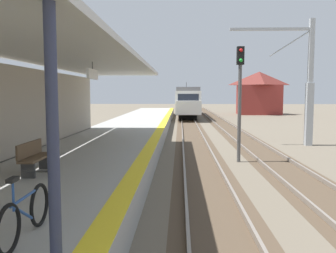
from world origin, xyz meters
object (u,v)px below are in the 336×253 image
object	(u,v)px
approaching_train	(187,101)
platform_bench	(34,156)
bicycle_beside_commuter	(25,214)
distant_trackside_house	(259,92)
catenary_pylon_far_side	(305,85)
rail_signal_post	(240,92)

from	to	relation	value
approaching_train	platform_bench	size ratio (longest dim) A/B	12.25
approaching_train	bicycle_beside_commuter	bearing A→B (deg)	-94.27
approaching_train	bicycle_beside_commuter	size ratio (longest dim) A/B	10.77
distant_trackside_house	approaching_train	bearing A→B (deg)	-150.37
catenary_pylon_far_side	platform_bench	xyz separation A→B (m)	(-11.47, -12.11, -2.23)
approaching_train	distant_trackside_house	xyz separation A→B (m)	(10.93, 6.22, 1.16)
catenary_pylon_far_side	approaching_train	bearing A→B (deg)	103.61
bicycle_beside_commuter	distant_trackside_house	distance (m)	51.78
platform_bench	catenary_pylon_far_side	bearing A→B (deg)	46.57
rail_signal_post	distant_trackside_house	distance (m)	39.67
bicycle_beside_commuter	distant_trackside_house	bearing A→B (deg)	74.10
approaching_train	rail_signal_post	size ratio (longest dim) A/B	3.77
bicycle_beside_commuter	platform_bench	size ratio (longest dim) A/B	1.14
distant_trackside_house	catenary_pylon_far_side	bearing A→B (deg)	-97.59
rail_signal_post	platform_bench	distance (m)	9.62
distant_trackside_house	rail_signal_post	bearing A→B (deg)	-103.34
approaching_train	catenary_pylon_far_side	distance (m)	27.71
approaching_train	distant_trackside_house	bearing A→B (deg)	29.63
catenary_pylon_far_side	distant_trackside_house	distance (m)	33.41
bicycle_beside_commuter	rail_signal_post	size ratio (longest dim) A/B	0.35
rail_signal_post	catenary_pylon_far_side	xyz separation A→B (m)	(4.74, 5.48, 0.41)
distant_trackside_house	bicycle_beside_commuter	bearing A→B (deg)	-105.90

